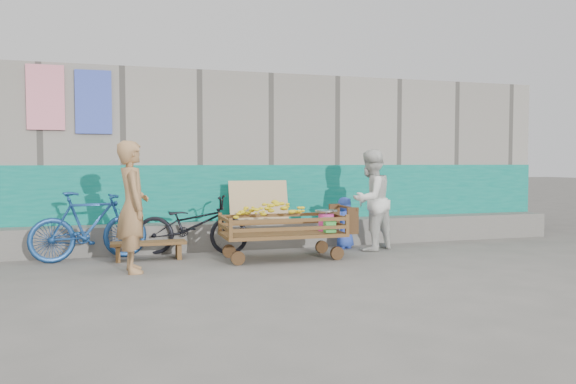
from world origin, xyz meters
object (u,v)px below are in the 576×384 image
object	(u,v)px
child	(345,223)
bicycle_blue	(89,226)
banana_cart	(280,221)
vendor_man	(133,207)
bicycle_dark	(192,225)
woman	(371,200)
bench	(149,246)

from	to	relation	value
child	bicycle_blue	size ratio (longest dim) A/B	0.51
banana_cart	bicycle_blue	bearing A→B (deg)	165.60
vendor_man	bicycle_dark	xyz separation A→B (m)	(0.92, 1.19, -0.40)
vendor_man	bicycle_dark	world-z (taller)	vendor_man
banana_cart	woman	bearing A→B (deg)	13.36
bench	woman	world-z (taller)	woman
banana_cart	bench	world-z (taller)	banana_cart
bench	bicycle_blue	xyz separation A→B (m)	(-0.83, 0.21, 0.31)
bench	child	xyz separation A→B (m)	(3.21, 0.19, 0.23)
banana_cart	woman	xyz separation A→B (m)	(1.66, 0.39, 0.26)
bench	vendor_man	bearing A→B (deg)	-105.13
vendor_man	bicycle_blue	distance (m)	1.30
child	bicycle_blue	bearing A→B (deg)	-27.94
vendor_man	bench	bearing A→B (deg)	-21.62
banana_cart	vendor_man	xyz separation A→B (m)	(-2.13, -0.40, 0.30)
bench	vendor_man	distance (m)	1.14
bench	woman	size ratio (longest dim) A/B	0.66
banana_cart	woman	world-z (taller)	woman
vendor_man	bicycle_dark	bearing A→B (deg)	-44.04
child	woman	bearing A→B (deg)	112.80
bench	child	distance (m)	3.23
woman	bicycle_blue	world-z (taller)	woman
woman	bicycle_blue	bearing A→B (deg)	-32.54
vendor_man	child	distance (m)	3.64
child	bicycle_blue	world-z (taller)	bicycle_blue
bench	vendor_man	size ratio (longest dim) A/B	0.63
child	vendor_man	bearing A→B (deg)	-10.26
banana_cart	bicycle_dark	distance (m)	1.45
bicycle_dark	bicycle_blue	distance (m)	1.51
woman	child	xyz separation A→B (m)	(-0.34, 0.28, -0.40)
woman	bicycle_dark	distance (m)	2.93
bench	vendor_man	xyz separation A→B (m)	(-0.24, -0.89, 0.66)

